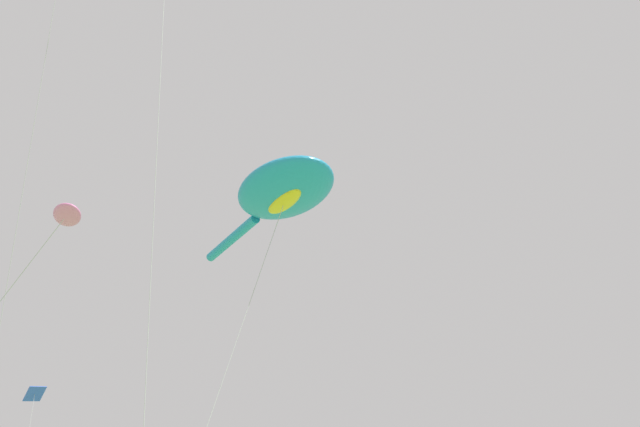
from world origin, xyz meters
The scene contains 4 objects.
big_show_kite centered at (7.10, 13.65, 15.26)m, with size 8.90×10.92×15.96m.
small_kite_stunt_black centered at (-3.59, 16.13, 18.32)m, with size 2.89×1.54×20.32m.
small_kite_triangle_green centered at (8.13, 30.86, 8.24)m, with size 1.71×3.23×8.91m.
small_kite_tiny_distant centered at (-3.61, 12.36, 8.88)m, with size 2.61×4.89×9.18m.
Camera 1 is at (-11.14, -0.17, 1.92)m, focal length 33.07 mm.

